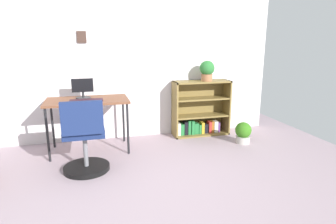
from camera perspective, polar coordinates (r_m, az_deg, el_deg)
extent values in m
plane|color=#A18B96|center=(2.58, -8.65, -20.17)|extent=(6.24, 6.24, 0.00)
cube|color=silver|center=(4.29, -12.66, 10.39)|extent=(5.20, 0.10, 2.40)
cube|color=#3F2B24|center=(4.22, -16.90, 14.17)|extent=(0.13, 0.02, 0.16)
cube|color=brown|center=(3.86, -15.83, 2.22)|extent=(1.05, 0.58, 0.03)
cylinder|color=black|center=(3.74, -22.95, -4.31)|extent=(0.03, 0.03, 0.68)
cylinder|color=black|center=(3.73, -8.02, -3.40)|extent=(0.03, 0.03, 0.68)
cylinder|color=black|center=(4.22, -22.09, -2.24)|extent=(0.03, 0.03, 0.68)
cylinder|color=black|center=(4.21, -8.89, -1.42)|extent=(0.03, 0.03, 0.68)
cylinder|color=#262628|center=(3.96, -16.56, 2.76)|extent=(0.19, 0.19, 0.01)
cylinder|color=#262628|center=(3.95, -16.60, 3.36)|extent=(0.03, 0.03, 0.07)
cube|color=black|center=(3.92, -16.73, 5.13)|extent=(0.28, 0.02, 0.18)
cube|color=#331923|center=(3.75, -16.00, 2.26)|extent=(0.41, 0.15, 0.02)
cylinder|color=black|center=(3.47, -15.93, -10.67)|extent=(0.52, 0.52, 0.05)
cylinder|color=slate|center=(3.39, -16.17, -7.34)|extent=(0.05, 0.05, 0.38)
cube|color=navy|center=(3.32, -16.44, -3.60)|extent=(0.44, 0.44, 0.08)
cube|color=navy|center=(3.02, -16.78, -1.16)|extent=(0.42, 0.07, 0.34)
cube|color=olive|center=(4.34, 1.36, 0.44)|extent=(0.02, 0.30, 0.85)
cube|color=olive|center=(4.65, 11.54, 1.07)|extent=(0.02, 0.30, 0.85)
cube|color=olive|center=(4.41, 6.78, 6.04)|extent=(0.88, 0.30, 0.02)
cube|color=olive|center=(4.59, 6.48, -4.28)|extent=(0.88, 0.30, 0.02)
cube|color=olive|center=(4.61, 6.00, 1.15)|extent=(0.88, 0.02, 0.85)
cube|color=olive|center=(4.51, 6.58, -0.71)|extent=(0.83, 0.28, 0.02)
cube|color=olive|center=(4.45, 6.68, 2.70)|extent=(0.83, 0.28, 0.02)
cube|color=beige|center=(4.43, 2.00, -3.40)|extent=(0.06, 0.12, 0.19)
cube|color=#237238|center=(4.45, 2.74, -3.45)|extent=(0.06, 0.11, 0.17)
cube|color=black|center=(4.46, 3.47, -3.21)|extent=(0.05, 0.12, 0.20)
cube|color=#237238|center=(4.48, 4.18, -3.07)|extent=(0.04, 0.10, 0.22)
cube|color=#237238|center=(4.50, 4.82, -3.03)|extent=(0.05, 0.13, 0.21)
cube|color=#237238|center=(4.53, 5.59, -3.24)|extent=(0.07, 0.10, 0.17)
cube|color=#237238|center=(4.55, 6.26, -3.33)|extent=(0.04, 0.12, 0.14)
cube|color=#B79323|center=(4.56, 6.80, -3.08)|extent=(0.05, 0.12, 0.18)
cube|color=black|center=(4.59, 7.49, -3.21)|extent=(0.06, 0.09, 0.15)
cube|color=#B22D28|center=(4.61, 8.22, -2.94)|extent=(0.04, 0.12, 0.18)
cube|color=#99591E|center=(4.62, 8.74, -2.86)|extent=(0.04, 0.11, 0.19)
cube|color=beige|center=(4.65, 9.39, -2.85)|extent=(0.06, 0.10, 0.18)
cube|color=#593372|center=(4.67, 9.98, -2.92)|extent=(0.03, 0.09, 0.16)
cylinder|color=#9E6642|center=(4.41, 7.76, 6.85)|extent=(0.17, 0.17, 0.10)
sphere|color=#2B7130|center=(4.39, 7.82, 8.69)|extent=(0.22, 0.22, 0.22)
cylinder|color=#B7B2A8|center=(4.31, 14.70, -5.34)|extent=(0.20, 0.20, 0.10)
sphere|color=#35731A|center=(4.27, 14.82, -3.52)|extent=(0.23, 0.23, 0.23)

